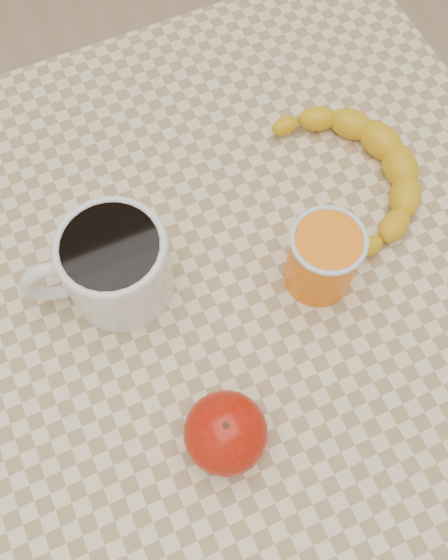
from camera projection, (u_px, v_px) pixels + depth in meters
name	position (u px, v px, depth m)	size (l,w,h in m)	color
ground	(224.00, 421.00, 1.38)	(3.00, 3.00, 0.00)	tan
table	(224.00, 315.00, 0.78)	(0.80, 0.80, 0.75)	beige
coffee_mug	(113.00, 265.00, 0.65)	(0.17, 0.13, 0.10)	silver
orange_juice_glass	(323.00, 258.00, 0.66)	(0.08, 0.08, 0.09)	orange
apple	(226.00, 433.00, 0.59)	(0.11, 0.11, 0.08)	#990C05
banana	(356.00, 172.00, 0.74)	(0.20, 0.27, 0.04)	gold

